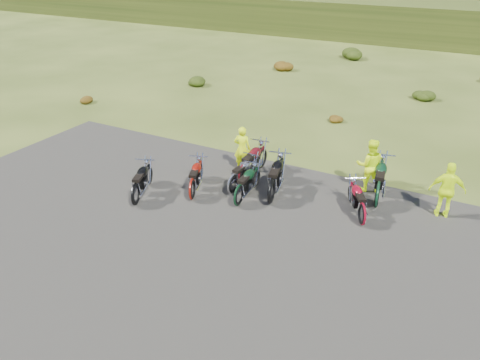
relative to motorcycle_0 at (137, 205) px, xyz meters
The scene contains 20 objects.
ground 3.40m from the motorcycle_0, 13.94° to the left, with size 300.00×300.00×0.00m, color #374717.
gravel_pad 3.50m from the motorcycle_0, 19.70° to the right, with size 20.00×12.00×0.04m, color black.
hill_slope 50.93m from the motorcycle_0, 86.29° to the left, with size 300.00×46.00×3.00m, color #2A3913, non-canonical shape.
shrub_0 11.06m from the motorcycle_0, 141.92° to the left, with size 0.77×0.77×0.45m, color #5F2C0B.
shrub_1 13.44m from the motorcycle_0, 115.58° to the left, with size 1.03×1.03×0.61m, color #1F320C.
shrub_2 17.66m from the motorcycle_0, 99.46° to the left, with size 1.30×1.30×0.77m, color #5F2C0B.
shrub_3 22.72m from the motorcycle_0, 90.00° to the left, with size 1.56×1.56×0.92m, color #1F320C.
shrub_4 10.43m from the motorcycle_0, 73.87° to the left, with size 0.77×0.77×0.45m, color #5F2C0B.
shrub_5 16.38m from the motorcycle_0, 69.27° to the left, with size 1.03×1.03×0.61m, color #1F320C.
motorcycle_0 is the anchor object (origin of this frame).
motorcycle_1 1.70m from the motorcycle_0, 40.17° to the left, with size 1.91×0.64×1.00m, color maroon, non-canonical shape.
motorcycle_2 3.11m from the motorcycle_0, 27.62° to the left, with size 1.91×0.64×1.00m, color black, non-canonical shape.
motorcycle_3 3.02m from the motorcycle_0, 42.15° to the left, with size 1.89×0.63×0.99m, color #9A9B9E, non-canonical shape.
motorcycle_4 3.48m from the motorcycle_0, 49.21° to the left, with size 2.23×0.74×1.17m, color #4B0C12, non-canonical shape.
motorcycle_5 4.08m from the motorcycle_0, 29.81° to the left, with size 2.25×0.75×1.18m, color black, non-canonical shape.
motorcycle_6 6.65m from the motorcycle_0, 18.76° to the left, with size 1.85×0.62×0.97m, color maroon, non-canonical shape.
motorcycle_7 7.22m from the motorcycle_0, 27.35° to the left, with size 2.31×0.77×1.21m, color black, non-canonical shape.
person_middle 4.11m from the motorcycle_0, 65.58° to the left, with size 0.58×0.38×1.59m, color #DFFE0D.
person_right_a 7.32m from the motorcycle_0, 36.09° to the left, with size 0.83×0.65×1.72m, color #DFFE0D.
person_right_b 9.07m from the motorcycle_0, 24.24° to the left, with size 0.98×0.41×1.68m, color #DFFE0D.
Camera 1 is at (5.33, -10.15, 7.10)m, focal length 35.00 mm.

